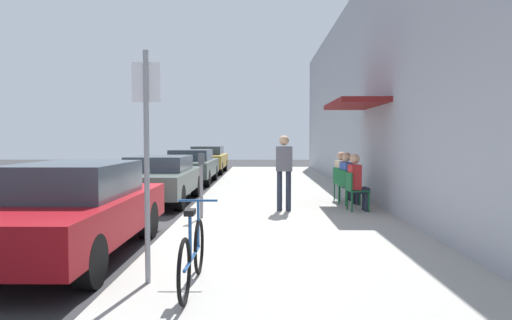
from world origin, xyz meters
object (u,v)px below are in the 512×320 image
cafe_chair_2 (341,182)px  seated_patron_1 (349,177)px  parked_car_0 (72,209)px  seated_patron_2 (343,174)px  street_sign (147,148)px  parked_car_1 (159,178)px  pedestrian_standing (284,167)px  parked_car_2 (191,166)px  seated_patron_0 (357,180)px  cafe_chair_1 (347,185)px  parked_car_3 (208,159)px  parking_meter (201,181)px  bicycle_0 (192,255)px  cafe_chair_0 (354,189)px

cafe_chair_2 → seated_patron_1: bearing=-85.5°
seated_patron_1 → parked_car_0: bearing=-136.9°
parked_car_0 → seated_patron_2: (4.94, 5.39, 0.10)m
street_sign → seated_patron_1: 7.10m
parked_car_1 → pedestrian_standing: bearing=-33.1°
parked_car_1 → parked_car_0: bearing=-90.0°
parked_car_1 → seated_patron_2: bearing=-4.5°
parked_car_2 → street_sign: street_sign is taller
seated_patron_0 → street_sign: bearing=-123.6°
seated_patron_2 → parked_car_2: bearing=129.6°
cafe_chair_1 → cafe_chair_2: bearing=90.1°
parked_car_3 → parking_meter: size_ratio=3.33×
parked_car_1 → cafe_chair_2: bearing=-4.7°
parking_meter → bicycle_0: 4.45m
parking_meter → cafe_chair_1: size_ratio=1.52×
parked_car_3 → cafe_chair_1: 13.28m
parked_car_3 → parked_car_2: bearing=-90.0°
bicycle_0 → seated_patron_2: bearing=67.7°
parked_car_2 → bicycle_0: size_ratio=2.57×
cafe_chair_1 → seated_patron_2: size_ratio=0.67×
seated_patron_2 → cafe_chair_0: bearing=-92.0°
cafe_chair_0 → parked_car_3: bearing=110.1°
parked_car_3 → parking_meter: (1.55, -14.25, 0.17)m
bicycle_0 → cafe_chair_0: size_ratio=1.97×
bicycle_0 → pedestrian_standing: 5.52m
parked_car_1 → seated_patron_1: 5.07m
parked_car_1 → parking_meter: parking_meter is taller
street_sign → cafe_chair_0: bearing=56.9°
parking_meter → seated_patron_1: parking_meter is taller
parking_meter → seated_patron_2: bearing=38.4°
street_sign → cafe_chair_0: street_sign is taller
parked_car_1 → seated_patron_2: (4.94, -0.39, 0.14)m
bicycle_0 → cafe_chair_0: bearing=61.9°
seated_patron_0 → cafe_chair_1: seated_patron_0 is taller
cafe_chair_0 → cafe_chair_2: (0.00, 1.74, 0.00)m
parked_car_2 → pedestrian_standing: pedestrian_standing is taller
seated_patron_2 → seated_patron_0: bearing=-90.0°
bicycle_0 → seated_patron_0: bearing=61.5°
seated_patron_1 → pedestrian_standing: size_ratio=0.76×
parking_meter → seated_patron_0: 3.51m
bicycle_0 → seated_patron_2: 7.67m
parked_car_2 → street_sign: size_ratio=1.69×
seated_patron_0 → cafe_chair_2: (-0.06, 1.73, -0.19)m
parked_car_0 → seated_patron_2: size_ratio=3.41×
parked_car_2 → seated_patron_0: (4.94, -7.70, 0.12)m
parked_car_2 → parked_car_3: (0.00, 5.61, 0.02)m
pedestrian_standing → parked_car_1: bearing=146.9°
parked_car_2 → bicycle_0: parked_car_2 is taller
seated_patron_2 → pedestrian_standing: size_ratio=0.76×
parking_meter → parked_car_1: bearing=116.8°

